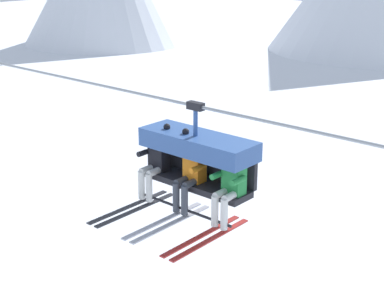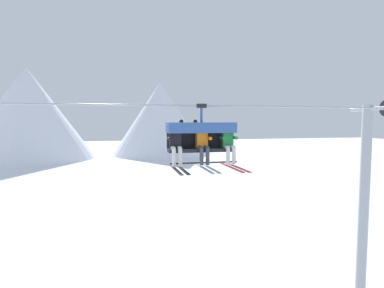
{
  "view_description": "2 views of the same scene",
  "coord_description": "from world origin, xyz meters",
  "px_view_note": "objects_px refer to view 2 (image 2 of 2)",
  "views": [
    {
      "loc": [
        7.46,
        -7.41,
        9.6
      ],
      "look_at": [
        1.6,
        -0.69,
        6.67
      ],
      "focal_mm": 55.0,
      "sensor_mm": 36.0,
      "label": 1
    },
    {
      "loc": [
        -0.41,
        -9.18,
        6.91
      ],
      "look_at": [
        1.52,
        -0.65,
        6.24
      ],
      "focal_mm": 28.0,
      "sensor_mm": 36.0,
      "label": 2
    }
  ],
  "objects_px": {
    "chairlift_chair": "(201,133)",
    "skier_orange": "(203,142)",
    "lift_tower_far": "(364,201)",
    "skier_green": "(229,143)",
    "skier_black": "(176,143)"
  },
  "relations": [
    {
      "from": "chairlift_chair",
      "to": "skier_orange",
      "type": "xyz_separation_m",
      "value": [
        -0.0,
        -0.21,
        -0.26
      ]
    },
    {
      "from": "lift_tower_far",
      "to": "skier_green",
      "type": "height_order",
      "value": "lift_tower_far"
    },
    {
      "from": "skier_orange",
      "to": "skier_black",
      "type": "bearing_deg",
      "value": 180.0
    },
    {
      "from": "lift_tower_far",
      "to": "chairlift_chair",
      "type": "relative_size",
      "value": 3.86
    },
    {
      "from": "lift_tower_far",
      "to": "skier_green",
      "type": "xyz_separation_m",
      "value": [
        -5.64,
        -0.93,
        2.31
      ]
    },
    {
      "from": "skier_black",
      "to": "skier_orange",
      "type": "relative_size",
      "value": 1.0
    },
    {
      "from": "chairlift_chair",
      "to": "skier_orange",
      "type": "relative_size",
      "value": 1.16
    },
    {
      "from": "skier_green",
      "to": "skier_black",
      "type": "bearing_deg",
      "value": 179.75
    },
    {
      "from": "lift_tower_far",
      "to": "skier_orange",
      "type": "height_order",
      "value": "lift_tower_far"
    },
    {
      "from": "lift_tower_far",
      "to": "chairlift_chair",
      "type": "bearing_deg",
      "value": -173.71
    },
    {
      "from": "skier_black",
      "to": "skier_green",
      "type": "bearing_deg",
      "value": -0.25
    },
    {
      "from": "skier_black",
      "to": "skier_orange",
      "type": "distance_m",
      "value": 0.77
    },
    {
      "from": "skier_orange",
      "to": "skier_green",
      "type": "xyz_separation_m",
      "value": [
        0.78,
        -0.01,
        -0.02
      ]
    },
    {
      "from": "skier_green",
      "to": "skier_orange",
      "type": "bearing_deg",
      "value": 179.5
    },
    {
      "from": "skier_orange",
      "to": "skier_green",
      "type": "distance_m",
      "value": 0.78
    }
  ]
}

